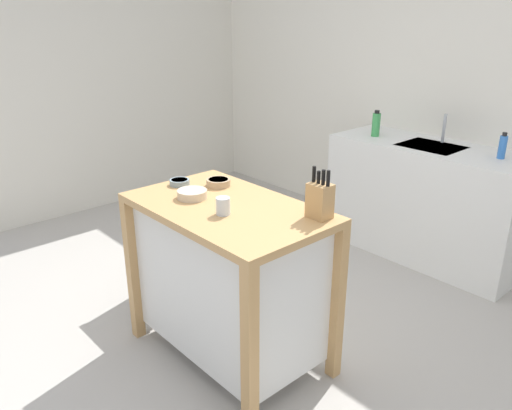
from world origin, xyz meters
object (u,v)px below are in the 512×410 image
Objects in this scene: bottle_dish_soap at (503,147)px; bottle_hand_soap at (376,124)px; bowl_ceramic_wide at (180,182)px; drinking_cup at (223,206)px; sink_faucet at (444,128)px; kitchen_island at (229,275)px; trash_bin at (167,254)px; bowl_ceramic_small at (218,182)px; bowl_stoneware_deep at (192,194)px; knife_block at (320,200)px.

bottle_hand_soap is (-0.97, -0.09, 0.01)m from bottle_dish_soap.
bowl_ceramic_wide is 1.31× the size of drinking_cup.
sink_faucet is at bearing 166.42° from bottle_dish_soap.
kitchen_island is at bearing -104.98° from bottle_dish_soap.
sink_faucet is at bearing 77.51° from bowl_ceramic_wide.
bowl_ceramic_small is at bearing 7.35° from trash_bin.
bowl_ceramic_wide is 1.90m from bottle_hand_soap.
kitchen_island reaches higher than trash_bin.
bowl_stoneware_deep is at bearing 175.95° from drinking_cup.
bowl_stoneware_deep is at bearing -17.81° from bowl_ceramic_wide.
bottle_dish_soap is (0.45, 2.08, 0.02)m from drinking_cup.
trash_bin is at bearing -173.48° from knife_block.
bowl_ceramic_small is at bearing -84.53° from bottle_hand_soap.
bottle_hand_soap reaches higher than kitchen_island.
bowl_stoneware_deep is 0.87× the size of bottle_dish_soap.
trash_bin is 3.00× the size of bottle_hand_soap.
bowl_ceramic_small is 0.43m from drinking_cup.
trash_bin is at bearing -111.97° from sink_faucet.
drinking_cup is at bearing -136.84° from knife_block.
bottle_dish_soap is (0.53, 1.99, 0.47)m from kitchen_island.
knife_block reaches higher than bowl_ceramic_small.
bowl_ceramic_wide reaches higher than kitchen_island.
drinking_cup is 2.06m from bottle_hand_soap.
trash_bin is at bearing -172.65° from bowl_ceramic_small.
bottle_dish_soap is (1.31, 1.90, 0.66)m from trash_bin.
trash_bin is 3.45× the size of bottle_dish_soap.
knife_block is 0.70m from bowl_ceramic_small.
bowl_ceramic_small is 0.65× the size of bottle_hand_soap.
bowl_ceramic_wide is at bearing -14.37° from trash_bin.
sink_faucet is (0.47, 2.11, 0.07)m from bowl_ceramic_wide.
bowl_stoneware_deep is at bearing -96.29° from sink_faucet.
knife_block reaches higher than trash_bin.
bowl_ceramic_small is 1.75m from bottle_hand_soap.
bowl_ceramic_small is at bearing -98.87° from sink_faucet.
bowl_ceramic_wide is 0.71× the size of bowl_stoneware_deep.
kitchen_island is 2.11m from bottle_dish_soap.
trash_bin is 2.28m from sink_faucet.
bottle_hand_soap reaches higher than bottle_dish_soap.
sink_faucet is (0.30, 1.95, 0.07)m from bowl_ceramic_small.
bowl_ceramic_wide is at bearing -115.95° from bottle_dish_soap.
sink_faucet reaches higher than kitchen_island.
knife_block is at bearing 5.91° from bowl_ceramic_small.
bottle_hand_soap reaches higher than drinking_cup.
drinking_cup is 0.39× the size of sink_faucet.
bottle_dish_soap is at bearing 5.30° from bottle_hand_soap.
bottle_hand_soap is at bearing 95.47° from bowl_ceramic_small.
bottle_dish_soap is at bearing 86.43° from knife_block.
bowl_stoneware_deep is (0.06, -0.23, 0.00)m from bowl_ceramic_small.
bottle_hand_soap is at bearing 90.14° from bowl_ceramic_wide.
knife_block is 1.92m from sink_faucet.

